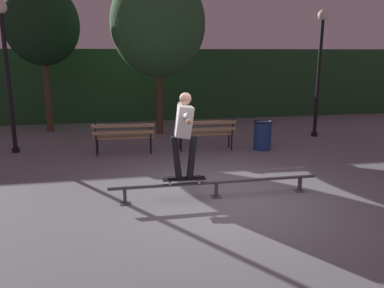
{
  "coord_description": "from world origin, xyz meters",
  "views": [
    {
      "loc": [
        -1.76,
        -6.49,
        2.64
      ],
      "look_at": [
        -0.3,
        0.93,
        0.85
      ],
      "focal_mm": 36.25,
      "sensor_mm": 36.0,
      "label": 1
    }
  ],
  "objects": [
    {
      "name": "skateboarder",
      "position": [
        -0.6,
        0.13,
        1.33
      ],
      "size": [
        0.62,
        1.41,
        1.56
      ],
      "color": "black",
      "rests_on": "skateboard"
    },
    {
      "name": "park_bench_leftmost",
      "position": [
        -1.6,
        3.63,
        0.54
      ],
      "size": [
        1.61,
        0.47,
        0.88
      ],
      "color": "black",
      "rests_on": "ground"
    },
    {
      "name": "tree_far_left",
      "position": [
        -4.01,
        7.28,
        3.5
      ],
      "size": [
        2.39,
        2.39,
        4.84
      ],
      "color": "#4C3828",
      "rests_on": "ground"
    },
    {
      "name": "park_bench_left_center",
      "position": [
        0.63,
        3.63,
        0.54
      ],
      "size": [
        1.61,
        0.47,
        0.88
      ],
      "color": "black",
      "rests_on": "ground"
    },
    {
      "name": "lamp_post_left",
      "position": [
        -4.49,
        4.42,
        2.48
      ],
      "size": [
        0.32,
        0.32,
        3.9
      ],
      "color": "black",
      "rests_on": "ground"
    },
    {
      "name": "hedge_backdrop",
      "position": [
        0.0,
        9.28,
        1.38
      ],
      "size": [
        24.0,
        1.2,
        2.77
      ],
      "primitive_type": "cube",
      "color": "#234C28",
      "rests_on": "ground"
    },
    {
      "name": "lamp_post_right",
      "position": [
        4.5,
        4.8,
        2.48
      ],
      "size": [
        0.32,
        0.32,
        3.9
      ],
      "color": "black",
      "rests_on": "ground"
    },
    {
      "name": "trash_can",
      "position": [
        2.19,
        3.45,
        0.41
      ],
      "size": [
        0.52,
        0.52,
        0.8
      ],
      "color": "navy",
      "rests_on": "ground"
    },
    {
      "name": "tree_behind_benches",
      "position": [
        -0.36,
        6.21,
        3.51
      ],
      "size": [
        2.99,
        2.99,
        5.17
      ],
      "color": "#4C3828",
      "rests_on": "ground"
    },
    {
      "name": "ground_plane",
      "position": [
        0.0,
        0.0,
        0.0
      ],
      "size": [
        90.0,
        90.0,
        0.0
      ],
      "primitive_type": "plane",
      "color": "slate"
    },
    {
      "name": "grind_rail",
      "position": [
        -0.0,
        0.13,
        0.25
      ],
      "size": [
        3.96,
        0.18,
        0.32
      ],
      "color": "#47474C",
      "rests_on": "ground"
    },
    {
      "name": "skateboard",
      "position": [
        -0.6,
        0.13,
        0.39
      ],
      "size": [
        0.79,
        0.24,
        0.09
      ],
      "color": "black",
      "rests_on": "grind_rail"
    }
  ]
}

